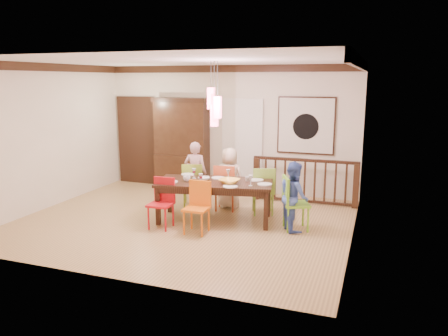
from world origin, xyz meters
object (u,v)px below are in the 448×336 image
(dining_table, at_px, (215,186))
(chair_far_left, at_px, (193,181))
(china_hutch, at_px, (182,143))
(person_far_mid, at_px, (229,178))
(person_end_right, at_px, (294,196))
(chair_end_right, at_px, (296,199))
(balustrade, at_px, (305,180))
(person_far_left, at_px, (195,173))

(dining_table, relative_size, chair_far_left, 2.46)
(china_hutch, xyz_separation_m, person_far_mid, (1.61, -1.18, -0.47))
(person_end_right, bearing_deg, chair_end_right, -80.02)
(chair_far_left, relative_size, person_far_mid, 0.73)
(balustrade, relative_size, person_far_left, 1.66)
(china_hutch, height_order, person_far_left, china_hutch)
(person_far_left, distance_m, person_far_mid, 0.76)
(balustrade, height_order, person_far_mid, person_far_mid)
(chair_far_left, distance_m, china_hutch, 1.67)
(chair_end_right, distance_m, person_end_right, 0.08)
(balustrade, distance_m, person_far_mid, 1.62)
(chair_end_right, relative_size, china_hutch, 0.44)
(chair_far_left, distance_m, person_far_mid, 0.77)
(person_end_right, bearing_deg, dining_table, 59.63)
(china_hutch, distance_m, balustrade, 3.07)
(person_far_mid, xyz_separation_m, person_end_right, (1.49, -0.90, -0.02))
(chair_end_right, bearing_deg, dining_table, 67.26)
(chair_far_left, distance_m, person_end_right, 2.37)
(chair_end_right, relative_size, person_far_left, 0.71)
(china_hutch, bearing_deg, balustrade, -6.59)
(chair_far_left, height_order, person_far_mid, person_far_mid)
(person_far_left, relative_size, person_end_right, 1.10)
(chair_end_right, xyz_separation_m, balustrade, (-0.14, 1.71, -0.04))
(balustrade, xyz_separation_m, person_end_right, (0.10, -1.74, 0.11))
(balustrade, height_order, person_end_right, person_end_right)
(person_far_left, relative_size, person_far_mid, 1.07)
(chair_far_left, height_order, chair_end_right, chair_end_right)
(chair_end_right, bearing_deg, person_end_right, 106.43)
(dining_table, relative_size, chair_end_right, 2.37)
(dining_table, bearing_deg, person_end_right, -12.03)
(china_hutch, relative_size, balustrade, 0.98)
(dining_table, height_order, balustrade, balustrade)
(person_far_mid, bearing_deg, person_end_right, 151.25)
(balustrade, relative_size, person_end_right, 1.82)
(person_far_mid, distance_m, person_end_right, 1.74)
(chair_end_right, relative_size, balustrade, 0.43)
(chair_far_left, distance_m, balustrade, 2.35)
(china_hutch, bearing_deg, person_end_right, -33.89)
(balustrade, relative_size, person_far_mid, 1.78)
(balustrade, distance_m, person_far_left, 2.30)
(dining_table, relative_size, balustrade, 1.02)
(dining_table, distance_m, person_end_right, 1.47)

